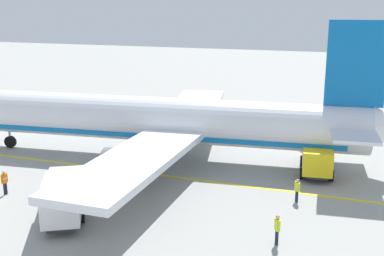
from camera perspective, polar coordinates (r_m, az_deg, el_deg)
The scene contains 9 objects.
airliner_foreground at distance 40.92m, azimuth -4.38°, elevation 0.90°, with size 34.51×41.72×11.90m.
service_truck_fuel at distance 55.28m, azimuth 18.62°, elevation 1.41°, with size 4.96×5.98×2.56m.
service_truck_baggage at distance 47.26m, azimuth 13.61°, elevation -0.11°, with size 5.85×4.60×2.40m.
service_truck_catering at distance 30.94m, azimuth -15.07°, elevation -7.74°, with size 6.28×4.87×2.75m.
service_truck_pushback at distance 39.53m, azimuth 14.64°, elevation -2.88°, with size 6.95×3.06×2.62m.
crew_marshaller at distance 27.40m, azimuth 10.12°, elevation -11.55°, with size 0.58×0.40×1.78m.
crew_loader_left at distance 33.25m, azimuth 12.42°, elevation -7.05°, with size 0.56×0.42×1.64m.
crew_loader_right at distance 36.13m, azimuth -21.45°, elevation -5.85°, with size 0.63×0.24×1.75m.
apron_guide_line at distance 36.89m, azimuth -0.39°, elevation -6.09°, with size 0.30×60.00×0.01m, color yellow.
Camera 1 is at (-20.37, 3.09, 12.98)m, focal length 44.75 mm.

